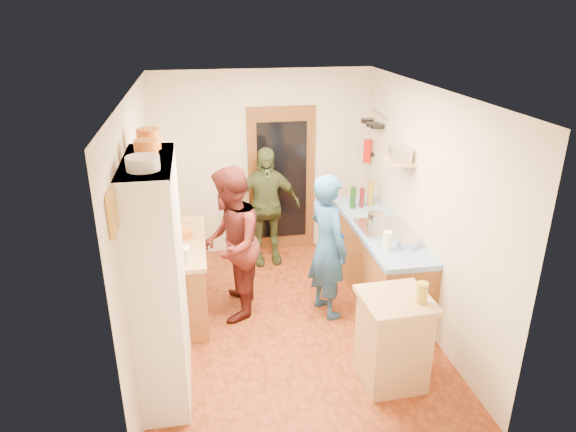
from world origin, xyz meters
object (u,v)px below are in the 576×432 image
object	(u,v)px
person_hob	(331,247)
person_back	(266,206)
right_counter_base	(376,261)
island_base	(392,342)
person_left	(234,243)
hutch_body	(159,280)

from	to	relation	value
person_hob	person_back	world-z (taller)	person_hob
person_hob	right_counter_base	bearing A→B (deg)	-79.63
right_counter_base	person_hob	size ratio (longest dim) A/B	1.30
right_counter_base	person_hob	bearing A→B (deg)	-151.44
island_base	person_back	xyz separation A→B (m)	(-0.82, 2.71, 0.40)
right_counter_base	person_left	distance (m)	1.83
hutch_body	person_back	bearing A→B (deg)	61.80
hutch_body	island_base	size ratio (longest dim) A/B	2.56
person_hob	person_left	world-z (taller)	person_left
person_hob	person_back	xyz separation A→B (m)	(-0.54, 1.44, -0.02)
hutch_body	island_base	xyz separation A→B (m)	(2.09, -0.34, -0.67)
person_back	person_hob	bearing A→B (deg)	-71.17
person_left	person_back	world-z (taller)	person_left
right_counter_base	island_base	world-z (taller)	island_base
right_counter_base	person_back	size ratio (longest dim) A/B	1.33
right_counter_base	hutch_body	bearing A→B (deg)	-152.53
person_back	hutch_body	bearing A→B (deg)	-120.12
hutch_body	person_hob	distance (m)	2.05
person_hob	person_left	bearing A→B (deg)	61.02
person_left	person_back	bearing A→B (deg)	165.56
person_hob	person_left	xyz separation A→B (m)	(-1.08, 0.21, 0.04)
right_counter_base	person_back	xyz separation A→B (m)	(-1.23, 1.06, 0.41)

